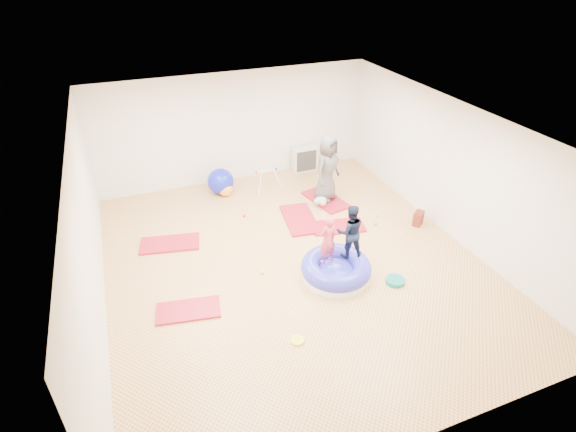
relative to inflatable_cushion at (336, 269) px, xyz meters
name	(u,v)px	position (x,y,z in m)	size (l,w,h in m)	color
room	(294,200)	(-0.58, 0.68, 1.24)	(7.01, 8.01, 2.81)	tan
gym_mat_front_left	(188,310)	(-2.77, 0.07, -0.14)	(1.08, 0.54, 0.04)	red
gym_mat_mid_left	(170,244)	(-2.75, 2.19, -0.14)	(1.20, 0.60, 0.05)	red
gym_mat_center_back	(300,219)	(0.14, 2.10, -0.14)	(1.31, 0.66, 0.05)	red
gym_mat_right	(338,227)	(0.81, 1.50, -0.14)	(1.14, 0.57, 0.05)	red
gym_mat_rear_right	(325,200)	(1.07, 2.70, -0.14)	(1.24, 0.62, 0.05)	red
inflatable_cushion	(336,269)	(0.00, 0.00, 0.00)	(1.33, 1.33, 0.42)	white
child_pink	(328,238)	(-0.16, 0.08, 0.70)	(0.35, 0.23, 0.97)	#D73C58
child_navy	(350,229)	(0.29, 0.10, 0.76)	(0.52, 0.41, 1.08)	black
adult_caregiver	(327,168)	(1.09, 2.73, 0.69)	(0.78, 0.51, 1.60)	#4E4E4E
infant	(321,201)	(0.84, 2.47, -0.01)	(0.34, 0.34, 0.20)	#9AC0CE
ball_pit_balls	(322,238)	(0.28, 1.20, -0.13)	(3.23, 2.98, 0.07)	#F62201
exercise_ball_blue	(221,181)	(-1.19, 4.00, 0.16)	(0.65, 0.65, 0.65)	#131FC7
exercise_ball_orange	(225,189)	(-1.13, 3.83, 0.02)	(0.36, 0.36, 0.36)	#FFA224
infant_play_gym	(266,177)	(-0.07, 3.78, 0.20)	(0.70, 0.66, 0.54)	silver
cube_shelf	(304,159)	(1.27, 4.48, 0.17)	(0.66, 0.33, 0.66)	silver
balance_disc	(395,281)	(0.94, -0.57, -0.12)	(0.35, 0.35, 0.08)	#0F7D70
backpack	(418,218)	(2.52, 0.97, 0.00)	(0.28, 0.17, 0.32)	#A4240C
yellow_toy	(297,340)	(-1.29, -1.23, -0.15)	(0.22, 0.22, 0.03)	yellow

